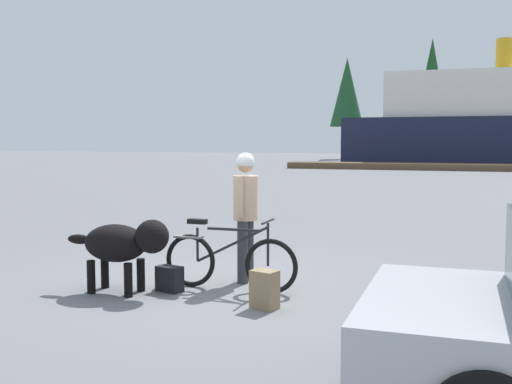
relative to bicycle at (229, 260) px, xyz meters
name	(u,v)px	position (x,y,z in m)	size (l,w,h in m)	color
ground_plane	(212,285)	(-0.30, 0.18, -0.37)	(160.00, 160.00, 0.00)	slate
bicycle	(229,260)	(0.00, 0.00, 0.00)	(1.73, 0.44, 0.89)	black
person_cyclist	(246,205)	(0.04, 0.50, 0.64)	(0.32, 0.53, 1.68)	#333338
dog	(123,243)	(-1.14, -0.55, 0.24)	(1.37, 0.53, 0.91)	black
backpack	(265,289)	(0.68, -0.64, -0.16)	(0.28, 0.20, 0.42)	#8C7251
handbag_pannier	(170,279)	(-0.66, -0.30, -0.21)	(0.32, 0.18, 0.31)	black
dock_pier	(414,166)	(-0.23, 32.77, -0.17)	(16.15, 2.48, 0.40)	brown
sailboat_moored	(389,157)	(-3.13, 43.98, 0.12)	(7.57, 2.12, 7.21)	navy
pine_tree_far_left	(347,93)	(-8.32, 52.84, 6.18)	(3.27, 3.27, 9.93)	#4C331E
pine_tree_center	(432,88)	(-0.35, 53.82, 6.53)	(3.52, 3.52, 11.55)	#4C331E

